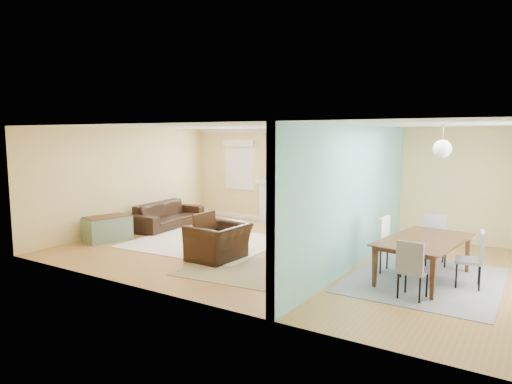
# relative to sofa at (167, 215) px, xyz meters

# --- Properties ---
(floor) EXTENTS (9.00, 9.00, 0.00)m
(floor) POSITION_rel_sofa_xyz_m (3.91, -0.82, -0.33)
(floor) COLOR olive
(floor) RESTS_ON ground
(wall_back) EXTENTS (9.00, 0.02, 2.60)m
(wall_back) POSITION_rel_sofa_xyz_m (3.91, 2.18, 0.97)
(wall_back) COLOR #E0BE80
(wall_back) RESTS_ON ground
(wall_front) EXTENTS (9.00, 0.02, 2.60)m
(wall_front) POSITION_rel_sofa_xyz_m (3.91, -3.82, 0.97)
(wall_front) COLOR #E0BE80
(wall_front) RESTS_ON ground
(wall_left) EXTENTS (0.02, 6.00, 2.60)m
(wall_left) POSITION_rel_sofa_xyz_m (-0.59, -0.82, 0.97)
(wall_left) COLOR #E0BE80
(wall_left) RESTS_ON ground
(ceiling) EXTENTS (9.00, 6.00, 0.02)m
(ceiling) POSITION_rel_sofa_xyz_m (3.91, -0.82, 2.27)
(ceiling) COLOR white
(ceiling) RESTS_ON wall_back
(partition) EXTENTS (0.17, 6.00, 2.60)m
(partition) POSITION_rel_sofa_xyz_m (5.42, -0.54, 1.03)
(partition) COLOR #E0BE80
(partition) RESTS_ON ground
(fireplace) EXTENTS (1.70, 0.30, 1.17)m
(fireplace) POSITION_rel_sofa_xyz_m (2.41, 2.06, 0.27)
(fireplace) COLOR white
(fireplace) RESTS_ON ground
(wall_clock) EXTENTS (0.70, 0.07, 0.70)m
(wall_clock) POSITION_rel_sofa_xyz_m (2.41, 2.15, 1.52)
(wall_clock) COLOR #4A321D
(wall_clock) RESTS_ON wall_back
(window_left) EXTENTS (1.05, 0.13, 1.42)m
(window_left) POSITION_rel_sofa_xyz_m (0.86, 2.13, 1.33)
(window_left) COLOR white
(window_left) RESTS_ON wall_back
(window_right) EXTENTS (1.05, 0.13, 1.42)m
(window_right) POSITION_rel_sofa_xyz_m (3.96, 2.13, 1.33)
(window_right) COLOR white
(window_right) RESTS_ON wall_back
(pendant) EXTENTS (0.30, 0.30, 0.55)m
(pendant) POSITION_rel_sofa_xyz_m (6.91, -0.82, 1.87)
(pendant) COLOR gold
(pendant) RESTS_ON ceiling
(rug_cream) EXTENTS (3.27, 2.88, 0.02)m
(rug_cream) POSITION_rel_sofa_xyz_m (1.94, -0.86, -0.32)
(rug_cream) COLOR #F4E9CD
(rug_cream) RESTS_ON floor
(rug_jute) EXTENTS (2.26, 1.92, 0.01)m
(rug_jute) POSITION_rel_sofa_xyz_m (3.86, -2.15, -0.32)
(rug_jute) COLOR #9C8C62
(rug_jute) RESTS_ON floor
(rug_grey) EXTENTS (2.33, 2.91, 0.01)m
(rug_grey) POSITION_rel_sofa_xyz_m (6.77, -0.96, -0.32)
(rug_grey) COLOR gray
(rug_grey) RESTS_ON floor
(sofa) EXTENTS (1.09, 2.32, 0.65)m
(sofa) POSITION_rel_sofa_xyz_m (0.00, 0.00, 0.00)
(sofa) COLOR black
(sofa) RESTS_ON floor
(eames_chair) EXTENTS (1.01, 1.13, 0.71)m
(eames_chair) POSITION_rel_sofa_xyz_m (3.06, -1.81, 0.03)
(eames_chair) COLOR black
(eames_chair) RESTS_ON floor
(green_chair) EXTENTS (0.83, 0.84, 0.60)m
(green_chair) POSITION_rel_sofa_xyz_m (4.17, 1.38, -0.02)
(green_chair) COLOR #1B754D
(green_chair) RESTS_ON floor
(trunk) EXTENTS (0.83, 1.11, 0.57)m
(trunk) POSITION_rel_sofa_xyz_m (-0.08, -1.89, -0.04)
(trunk) COLOR slate
(trunk) RESTS_ON floor
(credenza) EXTENTS (0.48, 1.41, 0.80)m
(credenza) POSITION_rel_sofa_xyz_m (5.12, 0.48, 0.07)
(credenza) COLOR olive
(credenza) RESTS_ON floor
(tv) EXTENTS (0.24, 1.14, 0.65)m
(tv) POSITION_rel_sofa_xyz_m (5.10, 0.48, 0.80)
(tv) COLOR black
(tv) RESTS_ON credenza
(garden_stool) EXTENTS (0.32, 0.32, 0.48)m
(garden_stool) POSITION_rel_sofa_xyz_m (5.20, -0.73, -0.09)
(garden_stool) COLOR white
(garden_stool) RESTS_ON floor
(potted_plant) EXTENTS (0.45, 0.42, 0.40)m
(potted_plant) POSITION_rel_sofa_xyz_m (5.20, -0.73, 0.35)
(potted_plant) COLOR #337F33
(potted_plant) RESTS_ON garden_stool
(dining_table) EXTENTS (1.36, 2.12, 0.70)m
(dining_table) POSITION_rel_sofa_xyz_m (6.77, -0.96, 0.02)
(dining_table) COLOR #4A321D
(dining_table) RESTS_ON floor
(dining_chair_n) EXTENTS (0.51, 0.51, 0.93)m
(dining_chair_n) POSITION_rel_sofa_xyz_m (6.71, 0.07, 0.22)
(dining_chair_n) COLOR gray
(dining_chair_n) RESTS_ON floor
(dining_chair_s) EXTENTS (0.43, 0.43, 0.90)m
(dining_chair_s) POSITION_rel_sofa_xyz_m (6.79, -1.98, 0.20)
(dining_chair_s) COLOR gray
(dining_chair_s) RESTS_ON floor
(dining_chair_w) EXTENTS (0.46, 0.46, 1.00)m
(dining_chair_w) POSITION_rel_sofa_xyz_m (6.22, -0.90, 0.26)
(dining_chair_w) COLOR white
(dining_chair_w) RESTS_ON floor
(dining_chair_e) EXTENTS (0.46, 0.46, 0.92)m
(dining_chair_e) POSITION_rel_sofa_xyz_m (7.42, -0.98, 0.22)
(dining_chair_e) COLOR gray
(dining_chair_e) RESTS_ON floor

